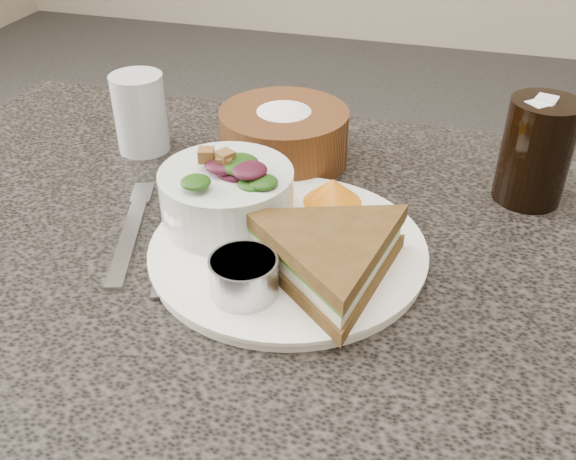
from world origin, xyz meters
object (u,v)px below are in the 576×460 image
(sandwich, at_px, (330,257))
(water_glass, at_px, (140,113))
(dinner_plate, at_px, (288,250))
(cola_glass, at_px, (537,147))
(dressing_ramekin, at_px, (244,277))
(bread_basket, at_px, (284,127))
(salad_bowl, at_px, (227,187))

(sandwich, xyz_separation_m, water_glass, (-0.29, 0.21, 0.01))
(dinner_plate, bearing_deg, cola_glass, 38.56)
(dressing_ramekin, distance_m, water_glass, 0.34)
(bread_basket, bearing_deg, cola_glass, -2.01)
(dinner_plate, distance_m, salad_bowl, 0.09)
(salad_bowl, xyz_separation_m, bread_basket, (0.01, 0.16, -0.01))
(dinner_plate, bearing_deg, dressing_ramekin, -101.90)
(sandwich, bearing_deg, water_glass, -174.78)
(dressing_ramekin, height_order, cola_glass, cola_glass)
(salad_bowl, height_order, bread_basket, salad_bowl)
(dinner_plate, height_order, dressing_ramekin, dressing_ramekin)
(salad_bowl, height_order, cola_glass, cola_glass)
(bread_basket, bearing_deg, salad_bowl, -93.87)
(salad_bowl, bearing_deg, bread_basket, 86.13)
(dinner_plate, relative_size, water_glass, 2.74)
(dressing_ramekin, relative_size, bread_basket, 0.39)
(dinner_plate, relative_size, bread_basket, 1.72)
(dressing_ramekin, relative_size, water_glass, 0.62)
(salad_bowl, distance_m, water_glass, 0.22)
(sandwich, height_order, bread_basket, bread_basket)
(dressing_ramekin, bearing_deg, cola_glass, 46.93)
(cola_glass, bearing_deg, sandwich, -128.92)
(salad_bowl, bearing_deg, dinner_plate, -20.16)
(cola_glass, relative_size, water_glass, 1.31)
(sandwich, distance_m, bread_basket, 0.25)
(sandwich, height_order, salad_bowl, salad_bowl)
(bread_basket, xyz_separation_m, cola_glass, (0.29, -0.01, 0.02))
(bread_basket, bearing_deg, water_glass, -173.02)
(dinner_plate, xyz_separation_m, cola_glass, (0.23, 0.18, 0.06))
(dinner_plate, distance_m, sandwich, 0.07)
(bread_basket, relative_size, cola_glass, 1.22)
(dinner_plate, bearing_deg, water_glass, 145.07)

